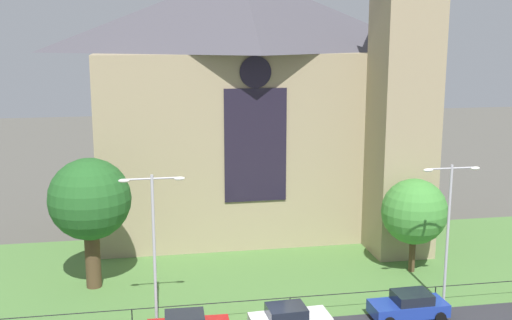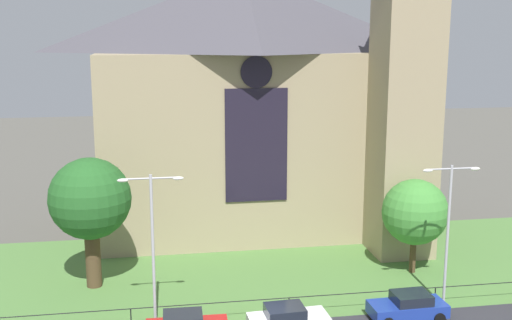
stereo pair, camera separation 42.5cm
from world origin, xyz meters
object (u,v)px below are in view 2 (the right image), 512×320
at_px(parked_car_white, 288,320).
at_px(streetlamp_near, 152,232).
at_px(parked_car_blue, 408,306).
at_px(tree_right_near, 415,212).
at_px(tree_left_near, 90,200).
at_px(church_building, 255,100).
at_px(streetlamp_far, 449,218).

bearing_deg(parked_car_white, streetlamp_near, 162.20).
xyz_separation_m(streetlamp_near, parked_car_white, (6.84, -1.83, -4.59)).
bearing_deg(parked_car_blue, tree_right_near, -116.17).
xyz_separation_m(tree_right_near, tree_left_near, (-20.44, 1.03, 1.45)).
distance_m(tree_right_near, tree_left_near, 20.52).
relative_size(church_building, parked_car_blue, 6.13).
distance_m(church_building, streetlamp_near, 19.05).
bearing_deg(tree_right_near, streetlamp_near, -162.56).
distance_m(tree_right_near, parked_car_blue, 7.98).
relative_size(streetlamp_near, parked_car_white, 1.96).
relative_size(tree_left_near, streetlamp_far, 0.98).
bearing_deg(church_building, tree_right_near, -52.43).
distance_m(tree_right_near, parked_car_white, 12.65).
bearing_deg(church_building, streetlamp_far, -63.22).
bearing_deg(tree_right_near, streetlamp_far, -93.46).
relative_size(tree_right_near, parked_car_blue, 1.47).
relative_size(streetlamp_far, parked_car_white, 1.94).
height_order(church_building, streetlamp_far, church_building).
xyz_separation_m(streetlamp_far, parked_car_white, (-9.60, -1.83, -4.53)).
distance_m(tree_right_near, streetlamp_near, 17.61).
relative_size(tree_left_near, parked_car_white, 1.90).
xyz_separation_m(streetlamp_near, streetlamp_far, (16.44, 0.00, -0.05)).
height_order(tree_left_near, parked_car_white, tree_left_near).
bearing_deg(streetlamp_near, parked_car_blue, -5.48).
distance_m(tree_left_near, streetlamp_far, 21.09).
relative_size(streetlamp_far, parked_car_blue, 1.96).
bearing_deg(tree_left_near, streetlamp_far, -17.38).
height_order(church_building, parked_car_blue, church_building).
bearing_deg(parked_car_blue, tree_left_near, -25.08).
xyz_separation_m(church_building, streetlamp_near, (-8.11, -16.51, -4.94)).
bearing_deg(streetlamp_far, parked_car_blue, -154.08).
bearing_deg(tree_left_near, tree_right_near, -2.90).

